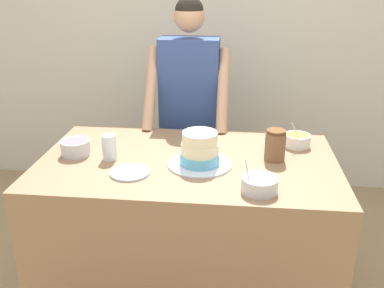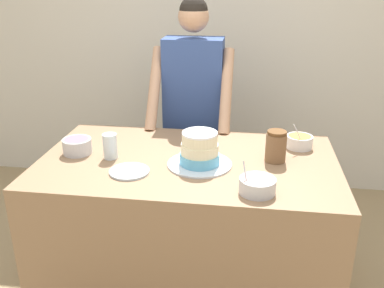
{
  "view_description": "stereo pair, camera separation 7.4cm",
  "coord_description": "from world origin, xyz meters",
  "px_view_note": "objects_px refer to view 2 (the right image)",
  "views": [
    {
      "loc": [
        0.26,
        -1.7,
        1.9
      ],
      "look_at": [
        0.03,
        0.44,
        1.03
      ],
      "focal_mm": 40.0,
      "sensor_mm": 36.0,
      "label": 1
    },
    {
      "loc": [
        0.33,
        -1.69,
        1.9
      ],
      "look_at": [
        0.03,
        0.44,
        1.03
      ],
      "focal_mm": 40.0,
      "sensor_mm": 36.0,
      "label": 2
    }
  ],
  "objects_px": {
    "person_baker": "(193,98)",
    "cake": "(200,151)",
    "drinking_glass": "(110,146)",
    "frosting_bowl_orange": "(299,141)",
    "frosting_bowl_purple": "(77,145)",
    "ceramic_plate": "(129,171)",
    "frosting_bowl_pink": "(257,185)",
    "stoneware_jar": "(276,146)"
  },
  "relations": [
    {
      "from": "person_baker",
      "to": "drinking_glass",
      "type": "relative_size",
      "value": 12.26
    },
    {
      "from": "frosting_bowl_orange",
      "to": "frosting_bowl_purple",
      "type": "distance_m",
      "value": 1.32
    },
    {
      "from": "frosting_bowl_pink",
      "to": "ceramic_plate",
      "type": "distance_m",
      "value": 0.68
    },
    {
      "from": "cake",
      "to": "drinking_glass",
      "type": "bearing_deg",
      "value": 177.25
    },
    {
      "from": "frosting_bowl_purple",
      "to": "ceramic_plate",
      "type": "xyz_separation_m",
      "value": [
        0.37,
        -0.21,
        -0.04
      ]
    },
    {
      "from": "frosting_bowl_pink",
      "to": "ceramic_plate",
      "type": "relative_size",
      "value": 0.83
    },
    {
      "from": "person_baker",
      "to": "cake",
      "type": "height_order",
      "value": "person_baker"
    },
    {
      "from": "cake",
      "to": "drinking_glass",
      "type": "distance_m",
      "value": 0.51
    },
    {
      "from": "drinking_glass",
      "to": "frosting_bowl_orange",
      "type": "bearing_deg",
      "value": 16.0
    },
    {
      "from": "frosting_bowl_purple",
      "to": "drinking_glass",
      "type": "relative_size",
      "value": 1.16
    },
    {
      "from": "person_baker",
      "to": "frosting_bowl_orange",
      "type": "xyz_separation_m",
      "value": [
        0.71,
        -0.51,
        -0.1
      ]
    },
    {
      "from": "cake",
      "to": "ceramic_plate",
      "type": "height_order",
      "value": "cake"
    },
    {
      "from": "frosting_bowl_orange",
      "to": "frosting_bowl_pink",
      "type": "distance_m",
      "value": 0.66
    },
    {
      "from": "frosting_bowl_orange",
      "to": "frosting_bowl_pink",
      "type": "xyz_separation_m",
      "value": [
        -0.25,
        -0.61,
        -0.0
      ]
    },
    {
      "from": "frosting_bowl_pink",
      "to": "frosting_bowl_orange",
      "type": "bearing_deg",
      "value": 67.69
    },
    {
      "from": "cake",
      "to": "stoneware_jar",
      "type": "bearing_deg",
      "value": 15.38
    },
    {
      "from": "person_baker",
      "to": "frosting_bowl_pink",
      "type": "bearing_deg",
      "value": -67.57
    },
    {
      "from": "frosting_bowl_pink",
      "to": "stoneware_jar",
      "type": "distance_m",
      "value": 0.41
    },
    {
      "from": "frosting_bowl_orange",
      "to": "stoneware_jar",
      "type": "xyz_separation_m",
      "value": [
        -0.15,
        -0.22,
        0.05
      ]
    },
    {
      "from": "frosting_bowl_orange",
      "to": "frosting_bowl_pink",
      "type": "relative_size",
      "value": 0.93
    },
    {
      "from": "cake",
      "to": "frosting_bowl_orange",
      "type": "height_order",
      "value": "cake"
    },
    {
      "from": "stoneware_jar",
      "to": "frosting_bowl_purple",
      "type": "bearing_deg",
      "value": -177.55
    },
    {
      "from": "frosting_bowl_orange",
      "to": "ceramic_plate",
      "type": "relative_size",
      "value": 0.77
    },
    {
      "from": "stoneware_jar",
      "to": "frosting_bowl_orange",
      "type": "bearing_deg",
      "value": 55.47
    },
    {
      "from": "frosting_bowl_orange",
      "to": "drinking_glass",
      "type": "height_order",
      "value": "frosting_bowl_orange"
    },
    {
      "from": "frosting_bowl_orange",
      "to": "drinking_glass",
      "type": "relative_size",
      "value": 1.14
    },
    {
      "from": "person_baker",
      "to": "stoneware_jar",
      "type": "bearing_deg",
      "value": -52.41
    },
    {
      "from": "frosting_bowl_purple",
      "to": "person_baker",
      "type": "bearing_deg",
      "value": 53.69
    },
    {
      "from": "person_baker",
      "to": "stoneware_jar",
      "type": "xyz_separation_m",
      "value": [
        0.56,
        -0.73,
        -0.05
      ]
    },
    {
      "from": "frosting_bowl_purple",
      "to": "drinking_glass",
      "type": "bearing_deg",
      "value": -10.61
    },
    {
      "from": "drinking_glass",
      "to": "stoneware_jar",
      "type": "xyz_separation_m",
      "value": [
        0.92,
        0.09,
        0.02
      ]
    },
    {
      "from": "person_baker",
      "to": "cake",
      "type": "relative_size",
      "value": 4.96
    },
    {
      "from": "drinking_glass",
      "to": "cake",
      "type": "bearing_deg",
      "value": -2.75
    },
    {
      "from": "frosting_bowl_pink",
      "to": "drinking_glass",
      "type": "relative_size",
      "value": 1.22
    },
    {
      "from": "frosting_bowl_pink",
      "to": "stoneware_jar",
      "type": "height_order",
      "value": "stoneware_jar"
    },
    {
      "from": "cake",
      "to": "frosting_bowl_pink",
      "type": "distance_m",
      "value": 0.42
    },
    {
      "from": "frosting_bowl_purple",
      "to": "stoneware_jar",
      "type": "xyz_separation_m",
      "value": [
        1.14,
        0.05,
        0.04
      ]
    },
    {
      "from": "frosting_bowl_purple",
      "to": "ceramic_plate",
      "type": "height_order",
      "value": "frosting_bowl_purple"
    },
    {
      "from": "frosting_bowl_orange",
      "to": "ceramic_plate",
      "type": "xyz_separation_m",
      "value": [
        -0.92,
        -0.48,
        -0.04
      ]
    },
    {
      "from": "ceramic_plate",
      "to": "stoneware_jar",
      "type": "distance_m",
      "value": 0.81
    },
    {
      "from": "person_baker",
      "to": "frosting_bowl_pink",
      "type": "distance_m",
      "value": 1.22
    },
    {
      "from": "frosting_bowl_purple",
      "to": "frosting_bowl_orange",
      "type": "bearing_deg",
      "value": 11.76
    }
  ]
}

